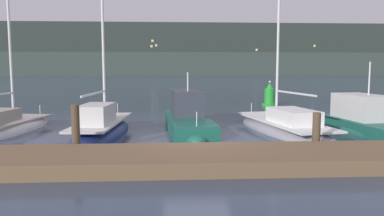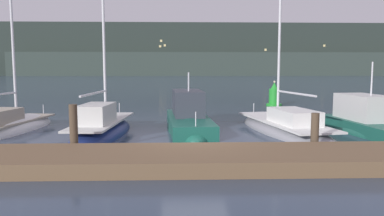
# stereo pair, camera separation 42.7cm
# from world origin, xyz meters

# --- Properties ---
(ground_plane) EXTENTS (400.00, 400.00, 0.00)m
(ground_plane) POSITION_xyz_m (0.00, 0.00, 0.00)
(ground_plane) COLOR #2D3D51
(dock) EXTENTS (33.25, 2.80, 0.45)m
(dock) POSITION_xyz_m (0.00, -2.34, 0.23)
(dock) COLOR brown
(dock) RESTS_ON ground
(mooring_pile_1) EXTENTS (0.28, 0.28, 1.75)m
(mooring_pile_1) POSITION_xyz_m (-4.19, -0.69, 0.87)
(mooring_pile_1) COLOR #4C3D2D
(mooring_pile_1) RESTS_ON ground
(mooring_pile_2) EXTENTS (0.28, 0.28, 1.41)m
(mooring_pile_2) POSITION_xyz_m (4.19, -0.69, 0.71)
(mooring_pile_2) COLOR #4C3D2D
(mooring_pile_2) RESTS_ON ground
(sailboat_berth_2) EXTENTS (2.83, 7.12, 10.67)m
(sailboat_berth_2) POSITION_xyz_m (-8.53, 4.12, 0.11)
(sailboat_berth_2) COLOR white
(sailboat_berth_2) RESTS_ON ground
(sailboat_berth_3) EXTENTS (2.45, 7.22, 10.52)m
(sailboat_berth_3) POSITION_xyz_m (-4.00, 3.04, 0.19)
(sailboat_berth_3) COLOR navy
(sailboat_berth_3) RESTS_ON ground
(motorboat_berth_4) EXTENTS (2.53, 7.31, 3.44)m
(motorboat_berth_4) POSITION_xyz_m (-0.11, 4.62, 0.28)
(motorboat_berth_4) COLOR #195647
(motorboat_berth_4) RESTS_ON ground
(sailboat_berth_5) EXTENTS (3.79, 8.62, 10.29)m
(sailboat_berth_5) POSITION_xyz_m (4.34, 3.65, 0.13)
(sailboat_berth_5) COLOR gray
(sailboat_berth_5) RESTS_ON ground
(motorboat_berth_6) EXTENTS (2.88, 6.73, 3.83)m
(motorboat_berth_6) POSITION_xyz_m (8.16, 3.18, 0.27)
(motorboat_berth_6) COLOR #195647
(motorboat_berth_6) RESTS_ON ground
(channel_buoy) EXTENTS (1.21, 1.21, 1.96)m
(channel_buoy) POSITION_xyz_m (6.89, 15.62, 0.73)
(channel_buoy) COLOR green
(channel_buoy) RESTS_ON ground
(hillside_backdrop) EXTENTS (240.00, 23.00, 19.55)m
(hillside_backdrop) POSITION_xyz_m (1.52, 132.75, 9.00)
(hillside_backdrop) COLOR #28332D
(hillside_backdrop) RESTS_ON ground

